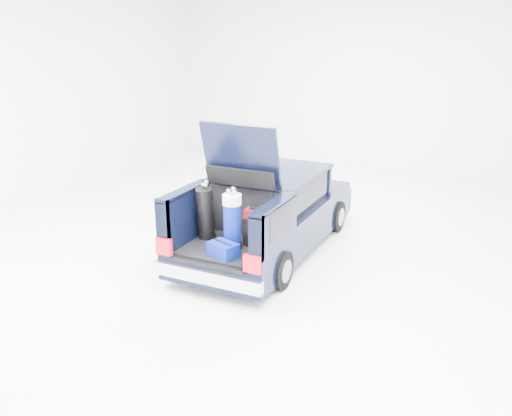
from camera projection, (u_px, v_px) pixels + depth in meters
The scene contains 6 objects.
ground at pixel (268, 249), 9.89m from camera, with size 14.00×14.00×0.00m, color white.
car at pixel (271, 213), 9.77m from camera, with size 1.87×4.65×2.47m.
red_suitcase at pixel (257, 228), 8.40m from camera, with size 0.39×0.28×0.62m.
black_golf_bag at pixel (206, 213), 8.61m from camera, with size 0.29×0.38×0.96m.
blue_golf_bag at pixel (232, 221), 8.26m from camera, with size 0.35×0.35×0.98m.
blue_duffel at pixel (223, 249), 8.05m from camera, with size 0.51×0.42×0.23m.
Camera 1 is at (3.77, -8.35, 3.81)m, focal length 38.00 mm.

